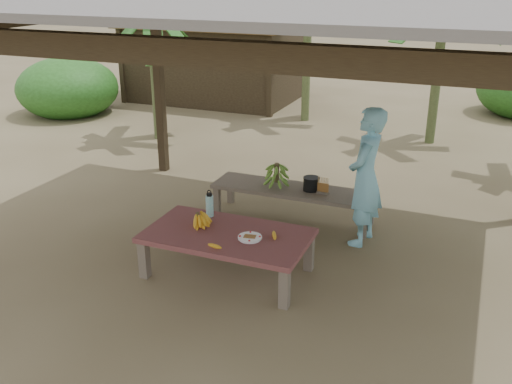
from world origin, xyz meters
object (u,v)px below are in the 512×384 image
at_px(work_table, 227,238).
at_px(cooking_pot, 311,184).
at_px(plate, 250,238).
at_px(ripe_banana_bunch, 198,218).
at_px(bench, 293,192).
at_px(woman, 365,177).
at_px(water_flask, 210,205).

relative_size(work_table, cooking_pot, 8.69).
bearing_deg(plate, ripe_banana_bunch, 170.99).
height_order(bench, plate, plate).
distance_m(ripe_banana_bunch, woman, 2.09).
xyz_separation_m(bench, cooking_pot, (0.25, 0.02, 0.14)).
relative_size(bench, water_flask, 6.73).
relative_size(water_flask, cooking_pot, 1.57).
bearing_deg(woman, cooking_pot, -108.08).
height_order(work_table, cooking_pot, cooking_pot).
bearing_deg(cooking_pot, woman, -24.21).
bearing_deg(work_table, ripe_banana_bunch, 170.34).
distance_m(work_table, water_flask, 0.56).
distance_m(work_table, cooking_pot, 1.78).
bearing_deg(plate, work_table, 171.18).
height_order(water_flask, cooking_pot, water_flask).
bearing_deg(ripe_banana_bunch, work_table, -9.15).
distance_m(plate, cooking_pot, 1.77).
distance_m(bench, cooking_pot, 0.29).
bearing_deg(plate, bench, 93.66).
xyz_separation_m(cooking_pot, woman, (0.78, -0.35, 0.32)).
xyz_separation_m(plate, cooking_pot, (0.13, 1.77, 0.02)).
xyz_separation_m(bench, ripe_banana_bunch, (-0.57, -1.64, 0.19)).
distance_m(plate, water_flask, 0.79).
xyz_separation_m(plate, woman, (0.92, 1.42, 0.34)).
relative_size(work_table, water_flask, 5.52).
relative_size(ripe_banana_bunch, water_flask, 0.86).
bearing_deg(ripe_banana_bunch, plate, -9.01).
distance_m(ripe_banana_bunch, plate, 0.70).
relative_size(water_flask, woman, 0.19).
relative_size(bench, woman, 1.28).
xyz_separation_m(work_table, water_flask, (-0.39, 0.35, 0.20)).
height_order(plate, water_flask, water_flask).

